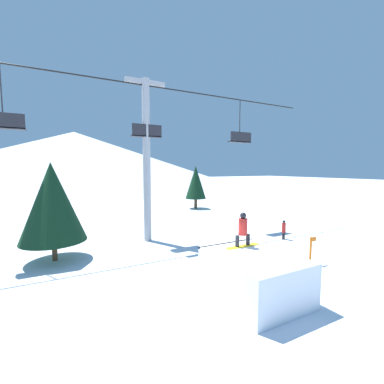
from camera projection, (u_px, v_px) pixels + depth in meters
The scene contains 9 objects.
ground_plane at pixel (212, 299), 8.87m from camera, with size 220.00×220.00×0.00m, color white.
mountain_ridge at pixel (75, 158), 73.28m from camera, with size 89.78×89.78×14.81m.
snow_ramp at pixel (254, 276), 8.93m from camera, with size 2.59×3.30×1.52m.
snowboarder at pixel (243, 230), 9.72m from camera, with size 1.45×0.33×1.32m.
chairlift at pixel (147, 148), 15.50m from camera, with size 24.79×0.46×9.79m.
pine_tree_near at pixel (52, 202), 12.29m from camera, with size 3.01×3.01×4.80m.
pine_tree_far at pixel (196, 182), 28.60m from camera, with size 2.30×2.30×4.77m.
trail_marker at pixel (311, 250), 11.98m from camera, with size 0.41×0.10×1.31m.
distant_skier at pixel (284, 229), 16.24m from camera, with size 0.24×0.24×1.23m.
Camera 1 is at (-4.57, -7.19, 4.49)m, focal length 24.00 mm.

